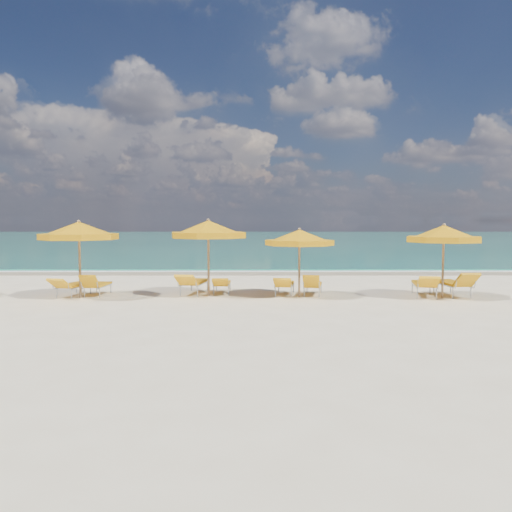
{
  "coord_description": "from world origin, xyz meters",
  "views": [
    {
      "loc": [
        -0.05,
        -15.87,
        2.44
      ],
      "look_at": [
        0.0,
        1.5,
        1.2
      ],
      "focal_mm": 35.0,
      "sensor_mm": 36.0,
      "label": 1
    }
  ],
  "objects": [
    {
      "name": "umbrella_1",
      "position": [
        -5.55,
        -0.26,
        2.1
      ],
      "size": [
        3.19,
        3.19,
        2.46
      ],
      "rotation": [
        0.0,
        0.0,
        0.41
      ],
      "color": "#97754B",
      "rests_on": "ground"
    },
    {
      "name": "umbrella_4",
      "position": [
        5.87,
        -0.32,
        2.01
      ],
      "size": [
        2.34,
        2.34,
        2.35
      ],
      "rotation": [
        0.0,
        0.0,
        -0.01
      ],
      "color": "#97754B",
      "rests_on": "ground"
    },
    {
      "name": "whitecap_far",
      "position": [
        8.0,
        24.0,
        0.0
      ],
      "size": [
        18.0,
        0.3,
        0.05
      ],
      "primitive_type": "cube",
      "color": "white",
      "rests_on": "ground"
    },
    {
      "name": "ocean",
      "position": [
        0.0,
        48.0,
        0.0
      ],
      "size": [
        120.0,
        80.0,
        0.3
      ],
      "primitive_type": "cube",
      "color": "#136D58",
      "rests_on": "ground"
    },
    {
      "name": "ground_plane",
      "position": [
        0.0,
        0.0,
        0.0
      ],
      "size": [
        120.0,
        120.0,
        0.0
      ],
      "primitive_type": "plane",
      "color": "beige"
    },
    {
      "name": "wet_sand_band",
      "position": [
        0.0,
        7.4,
        0.0
      ],
      "size": [
        120.0,
        2.6,
        0.01
      ],
      "primitive_type": "cube",
      "color": "tan",
      "rests_on": "ground"
    },
    {
      "name": "lounger_3_left",
      "position": [
        0.94,
        0.37,
        0.21
      ],
      "size": [
        0.8,
        1.8,
        0.69
      ],
      "rotation": [
        0.0,
        0.0,
        -0.14
      ],
      "color": "#A5A8AD",
      "rests_on": "ground"
    },
    {
      "name": "lounger_2_right",
      "position": [
        -1.14,
        0.72,
        0.2
      ],
      "size": [
        0.55,
        1.65,
        0.64
      ],
      "rotation": [
        0.0,
        0.0,
        -0.0
      ],
      "color": "#A5A8AD",
      "rests_on": "ground"
    },
    {
      "name": "lounger_3_right",
      "position": [
        1.86,
        0.34,
        0.2
      ],
      "size": [
        0.81,
        1.63,
        0.77
      ],
      "rotation": [
        0.0,
        0.0,
        -0.19
      ],
      "color": "#A5A8AD",
      "rests_on": "ground"
    },
    {
      "name": "umbrella_3",
      "position": [
        1.37,
        -0.14,
        1.88
      ],
      "size": [
        2.41,
        2.41,
        2.21
      ],
      "rotation": [
        0.0,
        0.0,
        -0.11
      ],
      "color": "#97754B",
      "rests_on": "ground"
    },
    {
      "name": "whitecap_near",
      "position": [
        -6.0,
        17.0,
        0.0
      ],
      "size": [
        14.0,
        0.36,
        0.05
      ],
      "primitive_type": "cube",
      "color": "white",
      "rests_on": "ground"
    },
    {
      "name": "foam_line",
      "position": [
        0.0,
        8.2,
        0.0
      ],
      "size": [
        120.0,
        1.2,
        0.03
      ],
      "primitive_type": "cube",
      "color": "white",
      "rests_on": "ground"
    },
    {
      "name": "lounger_2_left",
      "position": [
        -2.07,
        0.57,
        0.23
      ],
      "size": [
        0.93,
        2.03,
        0.79
      ],
      "rotation": [
        0.0,
        0.0,
        -0.16
      ],
      "color": "#A5A8AD",
      "rests_on": "ground"
    },
    {
      "name": "lounger_4_left",
      "position": [
        5.42,
        0.06,
        0.23
      ],
      "size": [
        0.98,
        2.03,
        0.79
      ],
      "rotation": [
        0.0,
        0.0,
        -0.19
      ],
      "color": "#A5A8AD",
      "rests_on": "ground"
    },
    {
      "name": "lounger_1_left",
      "position": [
        -5.91,
        0.12,
        0.21
      ],
      "size": [
        0.9,
        1.83,
        0.71
      ],
      "rotation": [
        0.0,
        0.0,
        -0.2
      ],
      "color": "#A5A8AD",
      "rests_on": "ground"
    },
    {
      "name": "lounger_1_right",
      "position": [
        -5.18,
        0.31,
        0.2
      ],
      "size": [
        0.62,
        1.61,
        0.78
      ],
      "rotation": [
        0.0,
        0.0,
        -0.05
      ],
      "color": "#A5A8AD",
      "rests_on": "ground"
    },
    {
      "name": "umbrella_2",
      "position": [
        -1.54,
        0.17,
        2.13
      ],
      "size": [
        2.9,
        2.9,
        2.5
      ],
      "rotation": [
        0.0,
        0.0,
        -0.2
      ],
      "color": "#97754B",
      "rests_on": "ground"
    },
    {
      "name": "lounger_4_right",
      "position": [
        6.36,
        0.13,
        0.24
      ],
      "size": [
        0.83,
        2.02,
        0.89
      ],
      "rotation": [
        0.0,
        0.0,
        0.09
      ],
      "color": "#A5A8AD",
      "rests_on": "ground"
    }
  ]
}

